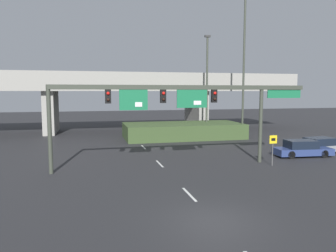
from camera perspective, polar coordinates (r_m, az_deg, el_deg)
name	(u,v)px	position (r m, az deg, el deg)	size (l,w,h in m)	color
ground_plane	(214,220)	(14.73, 8.03, -15.89)	(160.00, 160.00, 0.00)	#262628
lane_markings	(151,154)	(28.71, -3.05, -4.95)	(0.14, 40.56, 0.01)	silver
signal_gantry	(179,99)	(23.52, 1.98, 4.65)	(18.96, 0.44, 5.93)	#383D33
speed_limit_sign	(273,146)	(25.27, 17.80, -3.26)	(0.60, 0.11, 2.33)	#4C4C4C
highway_light_pole_near	(207,83)	(40.97, 6.80, 7.46)	(0.70, 0.36, 12.26)	#383D33
highway_light_pole_far	(244,62)	(39.27, 13.08, 10.86)	(0.70, 0.36, 16.97)	#383D33
overpass_bridge	(127,89)	(45.84, -7.16, 6.41)	(47.43, 8.76, 7.92)	gray
grass_embankment	(183,131)	(38.71, 2.64, -0.80)	(13.74, 6.36, 1.72)	#384C28
parked_sedan_near_right	(302,149)	(29.96, 22.32, -3.70)	(4.88, 2.24, 1.38)	navy
parked_sedan_mid_right	(320,146)	(32.48, 25.02, -3.11)	(4.77, 2.30, 1.35)	gray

